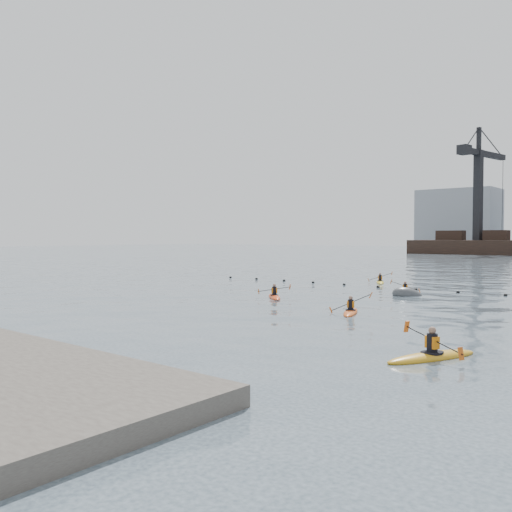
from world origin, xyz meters
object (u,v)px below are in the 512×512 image
object	(u,v)px
kayaker_3	(405,292)
kayaker_2	(274,296)
kayaker_1	(432,355)
mooring_buoy	(408,296)
kayaker_5	(380,282)
kayaker_0	(351,311)

from	to	relation	value
kayaker_3	kayaker_2	bearing A→B (deg)	-144.30
kayaker_2	kayaker_1	bearing A→B (deg)	-80.68
kayaker_1	kayaker_3	xyz separation A→B (m)	(-8.90, 17.93, -0.02)
kayaker_3	mooring_buoy	distance (m)	1.34
kayaker_5	kayaker_1	bearing A→B (deg)	-89.69
kayaker_1	kayaker_3	size ratio (longest dim) A/B	1.22
kayaker_2	kayaker_0	bearing A→B (deg)	-67.82
kayaker_1	mooring_buoy	bearing A→B (deg)	139.66
kayaker_0	kayaker_3	distance (m)	10.84
kayaker_3	mooring_buoy	bearing A→B (deg)	-79.17
kayaker_3	kayaker_5	size ratio (longest dim) A/B	1.03
kayaker_0	kayaker_1	bearing A→B (deg)	-69.27
kayaker_3	kayaker_5	world-z (taller)	kayaker_5
kayaker_0	kayaker_5	bearing A→B (deg)	89.07
kayaker_0	kayaker_5	size ratio (longest dim) A/B	1.08
kayaker_3	mooring_buoy	world-z (taller)	kayaker_3
kayaker_0	kayaker_2	xyz separation A→B (m)	(-7.14, 3.08, 0.00)
kayaker_1	mooring_buoy	size ratio (longest dim) A/B	1.72
kayaker_1	mooring_buoy	world-z (taller)	kayaker_1
kayaker_1	kayaker_2	bearing A→B (deg)	167.35
kayaker_2	mooring_buoy	bearing A→B (deg)	2.96
kayaker_1	kayaker_5	bearing A→B (deg)	143.32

